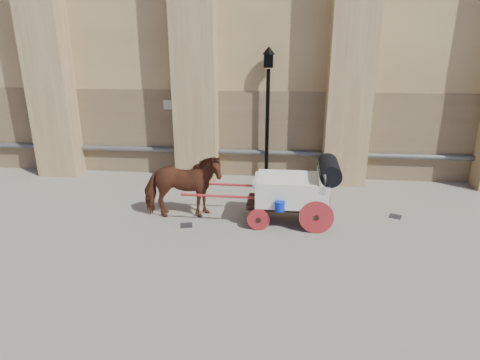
# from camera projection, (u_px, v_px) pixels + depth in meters

# --- Properties ---
(ground) EXTENTS (90.00, 90.00, 0.00)m
(ground) POSITION_uv_depth(u_px,v_px,m) (209.00, 222.00, 11.67)
(ground) COLOR gray
(ground) RESTS_ON ground
(horse) EXTENTS (2.28, 1.30, 1.82)m
(horse) POSITION_uv_depth(u_px,v_px,m) (182.00, 187.00, 11.66)
(horse) COLOR brown
(horse) RESTS_ON ground
(carriage) EXTENTS (4.14, 1.48, 1.81)m
(carriage) POSITION_uv_depth(u_px,v_px,m) (297.00, 189.00, 11.34)
(carriage) COLOR black
(carriage) RESTS_ON ground
(street_lamp) EXTENTS (0.42, 0.42, 4.45)m
(street_lamp) POSITION_uv_depth(u_px,v_px,m) (268.00, 111.00, 14.20)
(street_lamp) COLOR black
(street_lamp) RESTS_ON ground
(drain_grate_near) EXTENTS (0.39, 0.39, 0.01)m
(drain_grate_near) POSITION_uv_depth(u_px,v_px,m) (186.00, 225.00, 11.45)
(drain_grate_near) COLOR black
(drain_grate_near) RESTS_ON ground
(drain_grate_far) EXTENTS (0.42, 0.42, 0.01)m
(drain_grate_far) POSITION_uv_depth(u_px,v_px,m) (395.00, 216.00, 11.99)
(drain_grate_far) COLOR black
(drain_grate_far) RESTS_ON ground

